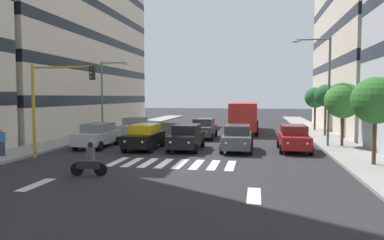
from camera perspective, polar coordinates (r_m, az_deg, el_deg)
The scene contains 24 objects.
ground_plane at distance 19.39m, azimuth -3.18°, elevation -6.99°, with size 180.00×180.00×0.00m, color #262628.
sidewalk_left at distance 19.73m, azimuth 27.58°, elevation -7.01°, with size 2.96×90.00×0.15m, color gray.
sidewalk_right at distance 23.97m, azimuth -27.99°, elevation -5.17°, with size 2.96×90.00×0.15m, color gray.
building_right_block_0 at distance 42.65m, azimuth -20.45°, elevation 11.86°, with size 10.50×27.47×19.58m.
crosswalk_markings at distance 19.39m, azimuth -3.18°, elevation -6.98°, with size 6.75×2.80×0.01m.
lane_arrow_0 at distance 13.51m, azimuth 9.90°, elevation -11.81°, with size 0.50×2.20×0.01m, color silver.
lane_arrow_1 at distance 16.18m, azimuth -23.66°, elevation -9.46°, with size 0.50×2.20×0.01m, color silver.
car_0 at distance 24.58m, azimuth 16.01°, elevation -2.76°, with size 2.02×4.44×1.72m.
car_1 at distance 23.83m, azimuth 7.30°, elevation -2.84°, with size 2.02×4.44×1.72m.
car_2 at distance 24.08m, azimuth -0.89°, elevation -2.74°, with size 2.02×4.44×1.72m.
car_3 at distance 24.59m, azimuth -7.61°, elevation -2.64°, with size 2.02×4.44×1.72m.
car_4 at distance 26.19m, azimuth -14.92°, elevation -2.34°, with size 2.02×4.44×1.72m.
car_row2_0 at distance 32.87m, azimuth -9.17°, elevation -1.04°, with size 2.02×4.44×1.72m.
car_row2_1 at distance 30.72m, azimuth 1.89°, elevation -1.33°, with size 2.02×4.44×1.72m.
bus_behind_traffic at distance 36.66m, azimuth 8.43°, elevation 0.99°, with size 2.78×10.50×3.00m.
motorcycle_with_rider at distance 16.95m, azimuth -16.14°, elevation -6.48°, with size 1.70×0.39×1.57m.
traffic_light_gantry at distance 22.20m, azimuth -21.77°, elevation 3.63°, with size 3.95×0.36×5.50m.
street_lamp_left at distance 26.69m, azimuth 20.32°, elevation 5.94°, with size 2.65×0.28×7.61m.
street_lamp_right at distance 33.22m, azimuth -13.55°, elevation 4.72°, with size 2.68×0.28×6.64m.
street_tree_0 at distance 20.31m, azimuth 27.37°, elevation 2.78°, with size 2.40×2.40×4.48m.
street_tree_1 at distance 26.99m, azimuth 23.07°, elevation 2.90°, with size 2.51×2.51×4.47m.
street_tree_2 at distance 33.85m, azimuth 20.67°, elevation 3.64°, with size 1.97×1.97×4.55m.
street_tree_3 at distance 39.13m, azimuth 19.16°, elevation 3.39°, with size 2.14×2.14×4.44m.
pedestrian_waiting at distance 23.53m, azimuth -28.22°, elevation -3.07°, with size 0.36×0.24×1.63m.
Camera 1 is at (-4.50, 18.51, 3.62)m, focal length 33.25 mm.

